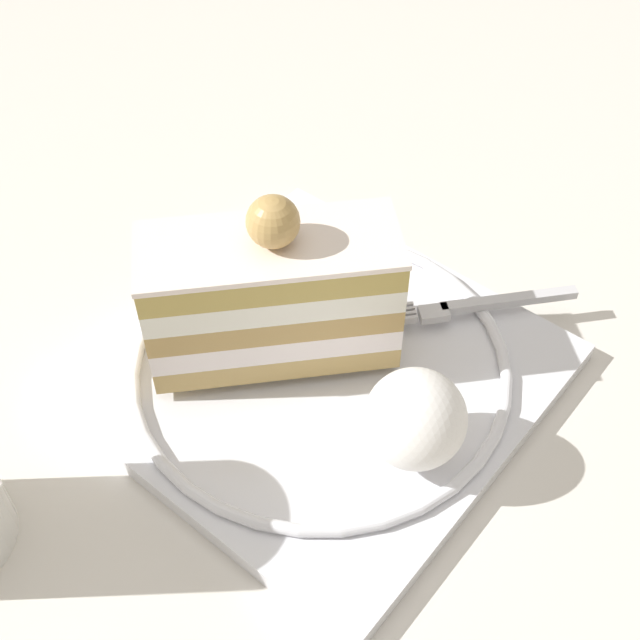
% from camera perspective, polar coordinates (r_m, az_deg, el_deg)
% --- Properties ---
extents(ground_plane, '(2.40, 2.40, 0.00)m').
position_cam_1_polar(ground_plane, '(0.45, 4.07, -3.82)').
color(ground_plane, silver).
extents(dessert_plate, '(0.23, 0.23, 0.02)m').
position_cam_1_polar(dessert_plate, '(0.44, 0.00, -3.38)').
color(dessert_plate, white).
rests_on(dessert_plate, ground_plane).
extents(cake_slice, '(0.13, 0.11, 0.10)m').
position_cam_1_polar(cake_slice, '(0.41, -3.29, 1.75)').
color(cake_slice, tan).
rests_on(cake_slice, dessert_plate).
extents(whipped_cream_dollop, '(0.05, 0.05, 0.05)m').
position_cam_1_polar(whipped_cream_dollop, '(0.38, 6.48, -6.68)').
color(whipped_cream_dollop, white).
rests_on(whipped_cream_dollop, dessert_plate).
extents(fork, '(0.11, 0.07, 0.00)m').
position_cam_1_polar(fork, '(0.46, 9.55, 0.91)').
color(fork, silver).
rests_on(fork, dessert_plate).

